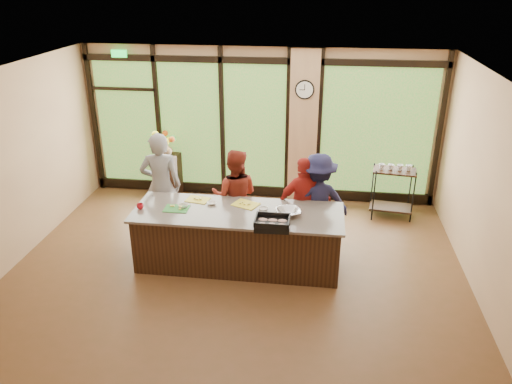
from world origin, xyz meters
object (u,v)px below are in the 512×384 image
(island_base, at_px, (238,239))
(flower_stand, at_px, (168,175))
(cook_right, at_px, (318,201))
(bar_cart, at_px, (393,186))
(roasting_pan, at_px, (272,225))
(cook_left, at_px, (161,186))

(island_base, distance_m, flower_stand, 3.05)
(cook_right, xyz_separation_m, bar_cart, (1.37, 1.28, -0.19))
(bar_cart, bearing_deg, flower_stand, -177.96)
(flower_stand, height_order, bar_cart, bar_cart)
(flower_stand, bearing_deg, cook_right, -21.11)
(cook_right, relative_size, flower_stand, 1.84)
(island_base, height_order, bar_cart, bar_cart)
(roasting_pan, distance_m, flower_stand, 3.81)
(cook_left, bearing_deg, bar_cart, -173.22)
(cook_right, xyz_separation_m, roasting_pan, (-0.62, -1.20, 0.15))
(cook_left, distance_m, roasting_pan, 2.37)
(island_base, height_order, cook_left, cook_left)
(island_base, height_order, roasting_pan, roasting_pan)
(island_base, relative_size, cook_left, 1.66)
(island_base, relative_size, roasting_pan, 6.30)
(cook_right, distance_m, flower_stand, 3.50)
(cook_left, xyz_separation_m, cook_right, (2.65, -0.03, -0.12))
(island_base, bearing_deg, cook_right, 31.92)
(cook_left, distance_m, bar_cart, 4.22)
(cook_left, relative_size, cook_right, 1.14)
(cook_left, xyz_separation_m, flower_stand, (-0.41, 1.65, -0.49))
(island_base, relative_size, bar_cart, 2.95)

